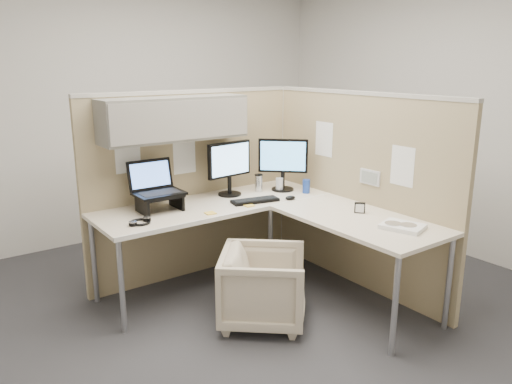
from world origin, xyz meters
TOP-DOWN VIEW (x-y plane):
  - ground at (0.00, 0.00)m, footprint 4.50×4.50m
  - partition_back at (-0.22, 0.83)m, footprint 2.00×0.36m
  - partition_right at (0.90, -0.07)m, footprint 0.07×2.03m
  - desk at (0.12, 0.13)m, footprint 2.00×1.98m
  - office_chair at (-0.16, -0.20)m, footprint 0.81×0.81m
  - monitor_left at (0.12, 0.67)m, footprint 0.44×0.20m
  - monitor_right at (0.60, 0.53)m, footprint 0.34×0.33m
  - laptop_station at (-0.58, 0.63)m, footprint 0.37×0.31m
  - keyboard at (0.17, 0.36)m, footprint 0.41×0.21m
  - mouse at (0.45, 0.24)m, footprint 0.10×0.07m
  - travel_mug at (0.41, 0.63)m, footprint 0.07×0.07m
  - soda_can_green at (0.71, 0.33)m, footprint 0.07×0.07m
  - soda_can_silver at (0.56, 0.53)m, footprint 0.07×0.07m
  - sticky_note_a at (-0.30, 0.30)m, footprint 0.08×0.08m
  - sticky_note_b at (0.06, 0.30)m, footprint 0.08×0.08m
  - headphones at (-0.83, 0.39)m, footprint 0.19×0.19m
  - paper_stack at (0.60, -0.79)m, footprint 0.29×0.33m
  - desk_clock at (0.64, -0.36)m, footprint 0.08×0.08m

SIDE VIEW (x-z plane):
  - ground at x=0.00m, z-range 0.00..0.00m
  - office_chair at x=-0.16m, z-range 0.00..0.61m
  - desk at x=0.12m, z-range 0.32..1.05m
  - sticky_note_a at x=-0.30m, z-range 0.73..0.74m
  - sticky_note_b at x=0.06m, z-range 0.73..0.74m
  - keyboard at x=0.17m, z-range 0.73..0.75m
  - headphones at x=-0.83m, z-range 0.73..0.76m
  - paper_stack at x=0.60m, z-range 0.73..0.76m
  - mouse at x=0.45m, z-range 0.73..0.76m
  - desk_clock at x=0.64m, z-range 0.73..0.81m
  - soda_can_green at x=0.71m, z-range 0.73..0.85m
  - soda_can_silver at x=0.56m, z-range 0.73..0.85m
  - travel_mug at x=0.41m, z-range 0.73..0.89m
  - partition_right at x=0.90m, z-range 0.00..1.63m
  - laptop_station at x=-0.58m, z-range 0.69..1.07m
  - monitor_left at x=0.12m, z-range 0.77..1.24m
  - monitor_right at x=0.60m, z-range 0.77..1.24m
  - partition_back at x=-0.22m, z-range 0.28..1.91m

